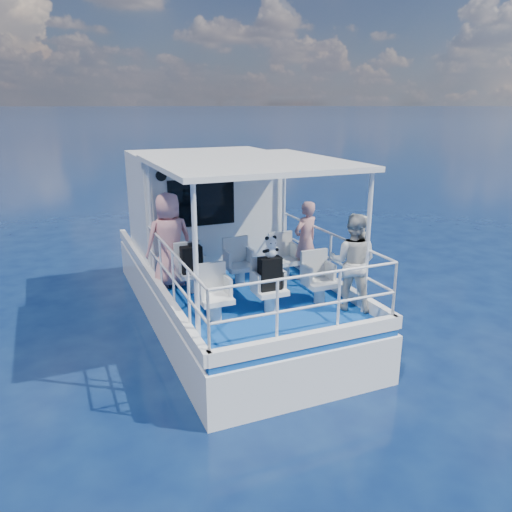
{
  "coord_description": "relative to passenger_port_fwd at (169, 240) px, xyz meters",
  "views": [
    {
      "loc": [
        -3.05,
        -7.75,
        4.05
      ],
      "look_at": [
        0.06,
        -0.4,
        1.61
      ],
      "focal_mm": 35.0,
      "sensor_mm": 36.0,
      "label": 1
    }
  ],
  "objects": [
    {
      "name": "seat_port_aft",
      "position": [
        0.25,
        -1.76,
        -0.66
      ],
      "size": [
        0.48,
        0.46,
        0.38
      ],
      "primitive_type": "cube",
      "color": "silver",
      "rests_on": "deck"
    },
    {
      "name": "seat_port_fwd",
      "position": [
        0.25,
        -0.46,
        -0.66
      ],
      "size": [
        0.48,
        0.46,
        0.38
      ],
      "primitive_type": "cube",
      "color": "silver",
      "rests_on": "deck"
    },
    {
      "name": "passenger_port_fwd",
      "position": [
        0.0,
        0.0,
        0.0
      ],
      "size": [
        0.66,
        0.49,
        1.69
      ],
      "primitive_type": "imported",
      "rotation": [
        0.0,
        0.0,
        3.2
      ],
      "color": "pink",
      "rests_on": "deck"
    },
    {
      "name": "panda",
      "position": [
        1.15,
        -1.79,
        0.22
      ],
      "size": [
        0.22,
        0.18,
        0.34
      ],
      "primitive_type": null,
      "color": "white",
      "rests_on": "backpack_center"
    },
    {
      "name": "railings",
      "position": [
        1.15,
        -1.23,
        -0.35
      ],
      "size": [
        2.84,
        3.59,
        1.0
      ],
      "primitive_type": null,
      "color": "white",
      "rests_on": "deck"
    },
    {
      "name": "passenger_stbd_aft",
      "position": [
        2.4,
        -2.15,
        -0.07
      ],
      "size": [
        0.95,
        0.94,
        1.55
      ],
      "primitive_type": "imported",
      "rotation": [
        0.0,
        0.0,
        2.42
      ],
      "color": "silver",
      "rests_on": "deck"
    },
    {
      "name": "backpack_port",
      "position": [
        0.24,
        -0.54,
        -0.24
      ],
      "size": [
        0.35,
        0.2,
        0.46
      ],
      "primitive_type": "cube",
      "color": "black",
      "rests_on": "seat_port_fwd"
    },
    {
      "name": "seat_stbd_aft",
      "position": [
        2.05,
        -1.76,
        -0.66
      ],
      "size": [
        0.48,
        0.46,
        0.38
      ],
      "primitive_type": "cube",
      "color": "silver",
      "rests_on": "deck"
    },
    {
      "name": "cabin",
      "position": [
        1.15,
        1.64,
        0.25
      ],
      "size": [
        2.85,
        2.0,
        2.2
      ],
      "primitive_type": "cube",
      "color": "white",
      "rests_on": "deck"
    },
    {
      "name": "canopy",
      "position": [
        1.15,
        -0.86,
        1.39
      ],
      "size": [
        3.0,
        3.2,
        0.08
      ],
      "primitive_type": "cube",
      "color": "white",
      "rests_on": "cabin"
    },
    {
      "name": "backpack_center",
      "position": [
        1.14,
        -1.79,
        -0.21
      ],
      "size": [
        0.35,
        0.19,
        0.52
      ],
      "primitive_type": "cube",
      "color": "black",
      "rests_on": "seat_center_aft"
    },
    {
      "name": "canopy_posts",
      "position": [
        1.15,
        -0.91,
        0.25
      ],
      "size": [
        2.77,
        2.97,
        2.2
      ],
      "color": "white",
      "rests_on": "deck"
    },
    {
      "name": "ground",
      "position": [
        1.15,
        -0.66,
        -1.75
      ],
      "size": [
        2000.0,
        2000.0,
        0.0
      ],
      "primitive_type": "plane",
      "color": "#08173E",
      "rests_on": "ground"
    },
    {
      "name": "seat_stbd_fwd",
      "position": [
        2.05,
        -0.46,
        -0.66
      ],
      "size": [
        0.48,
        0.46,
        0.38
      ],
      "primitive_type": "cube",
      "color": "silver",
      "rests_on": "deck"
    },
    {
      "name": "deck",
      "position": [
        1.15,
        0.34,
        -0.9
      ],
      "size": [
        2.9,
        6.9,
        0.1
      ],
      "primitive_type": "cube",
      "color": "navy",
      "rests_on": "hull"
    },
    {
      "name": "passenger_stbd_fwd",
      "position": [
        2.4,
        -0.6,
        -0.11
      ],
      "size": [
        0.61,
        0.49,
        1.47
      ],
      "primitive_type": "imported",
      "rotation": [
        0.0,
        0.0,
        3.44
      ],
      "color": "tan",
      "rests_on": "deck"
    },
    {
      "name": "hull",
      "position": [
        1.15,
        0.34,
        -1.75
      ],
      "size": [
        3.0,
        7.0,
        1.6
      ],
      "primitive_type": "cube",
      "color": "white",
      "rests_on": "ground"
    },
    {
      "name": "seat_center_aft",
      "position": [
        1.15,
        -1.76,
        -0.66
      ],
      "size": [
        0.48,
        0.46,
        0.38
      ],
      "primitive_type": "cube",
      "color": "silver",
      "rests_on": "deck"
    },
    {
      "name": "seat_center_fwd",
      "position": [
        1.15,
        -0.46,
        -0.66
      ],
      "size": [
        0.48,
        0.46,
        0.38
      ],
      "primitive_type": "cube",
      "color": "silver",
      "rests_on": "deck"
    },
    {
      "name": "compact_camera",
      "position": [
        0.24,
        -0.52,
        0.03
      ],
      "size": [
        0.1,
        0.06,
        0.06
      ],
      "primitive_type": "cube",
      "color": "black",
      "rests_on": "backpack_port"
    }
  ]
}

